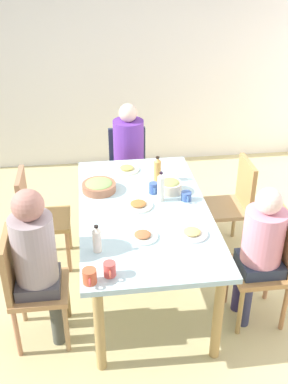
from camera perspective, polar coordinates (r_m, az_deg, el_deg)
ground_plane at (r=3.99m, az=0.00°, el=-11.57°), size 6.00×6.00×0.00m
wall_left at (r=5.72m, az=-3.43°, el=16.00°), size 0.12×5.14×2.60m
dining_table at (r=3.58m, az=0.00°, el=-3.26°), size 1.80×1.00×0.77m
chair_0 at (r=3.53m, az=15.43°, el=-8.43°), size 0.40×0.40×0.90m
person_0 at (r=3.40m, az=14.36°, el=-6.36°), size 0.30×0.30×1.13m
chair_1 at (r=3.33m, az=-14.40°, el=-10.87°), size 0.40×0.40×0.90m
person_1 at (r=3.18m, az=-13.28°, el=-7.65°), size 0.30×0.30×1.24m
chair_2 at (r=4.78m, az=-1.98°, el=3.22°), size 0.40×0.40×0.90m
person_2 at (r=4.60m, az=-1.91°, el=5.11°), size 0.31×0.31×1.21m
chair_3 at (r=4.23m, az=11.10°, el=-1.08°), size 0.40×0.40×0.90m
chair_4 at (r=4.06m, az=-13.24°, el=-2.68°), size 0.40×0.40×0.90m
plate_0 at (r=3.25m, az=6.01°, el=-5.13°), size 0.22×0.22×0.04m
plate_1 at (r=4.12m, az=-2.16°, el=2.90°), size 0.22×0.22×0.04m
plate_2 at (r=3.56m, az=-0.72°, el=-1.62°), size 0.23×0.23×0.04m
plate_3 at (r=3.20m, az=-0.18°, el=-5.50°), size 0.21×0.21×0.04m
bowl_0 at (r=3.75m, az=3.26°, el=0.74°), size 0.19×0.19×0.11m
bowl_1 at (r=3.78m, az=-5.64°, el=0.74°), size 0.28×0.28×0.09m
cup_0 at (r=2.82m, az=-6.81°, el=-10.44°), size 0.12×0.09×0.09m
cup_1 at (r=3.65m, az=5.30°, el=-0.53°), size 0.12×0.08×0.07m
cup_2 at (r=3.73m, az=1.18°, el=0.48°), size 0.11×0.07×0.09m
cup_3 at (r=2.86m, az=-4.31°, el=-9.62°), size 0.11×0.08×0.10m
bottle_0 at (r=3.59m, az=2.12°, el=0.59°), size 0.06×0.06×0.25m
bottle_1 at (r=3.05m, az=-5.90°, el=-5.90°), size 0.06×0.06×0.20m
bottle_2 at (r=3.90m, az=1.69°, el=2.82°), size 0.06×0.06×0.23m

